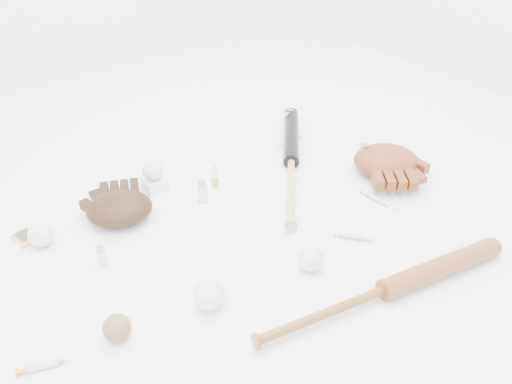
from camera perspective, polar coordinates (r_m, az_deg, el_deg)
bat_dark at (r=1.82m, az=4.05°, el=3.57°), size 0.56×0.64×0.06m
bat_wood at (r=1.36m, az=14.53°, el=-10.76°), size 0.79×0.21×0.06m
glove_dark at (r=1.61m, az=-15.33°, el=-1.78°), size 0.32×0.32×0.09m
glove_tan at (r=1.83m, az=14.67°, el=3.50°), size 0.38×0.38×0.10m
trading_card at (r=1.66m, az=-24.82°, el=-4.73°), size 0.07×0.09×0.00m
pedestal at (r=1.74m, az=-11.52°, el=0.98°), size 0.08×0.08×0.04m
baseball_on_pedestal at (r=1.71m, az=-11.73°, el=2.51°), size 0.07×0.07×0.07m
baseball_left at (r=1.29m, az=-5.40°, el=-11.58°), size 0.08×0.08×0.08m
baseball_upper at (r=1.59m, az=-23.38°, el=-4.52°), size 0.07×0.07×0.07m
baseball_mid at (r=1.40m, az=6.28°, el=-7.55°), size 0.07×0.07×0.07m
baseball_aged at (r=1.27m, az=-15.61°, el=-14.73°), size 0.07×0.07×0.07m
syringe_1 at (r=1.53m, az=10.66°, el=-4.93°), size 0.12×0.14×0.02m
syringe_2 at (r=1.78m, az=-4.73°, el=1.98°), size 0.11×0.15×0.02m
syringe_3 at (r=1.70m, az=13.65°, el=-0.76°), size 0.04×0.16×0.02m
syringe_4 at (r=1.98m, az=3.91°, el=5.72°), size 0.13×0.03×0.02m
syringe_5 at (r=1.29m, az=-23.03°, el=-17.82°), size 0.14×0.07×0.02m
vial_0 at (r=2.11m, az=3.47°, el=8.59°), size 0.03×0.03×0.07m
vial_1 at (r=2.12m, az=4.01°, el=8.64°), size 0.02×0.02×0.06m
vial_2 at (r=1.64m, az=-6.11°, el=0.08°), size 0.03×0.03×0.08m
vial_3 at (r=1.85m, az=12.12°, el=4.11°), size 0.04×0.04×0.09m
vial_4 at (r=1.47m, az=-17.22°, el=-6.94°), size 0.03×0.03×0.07m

